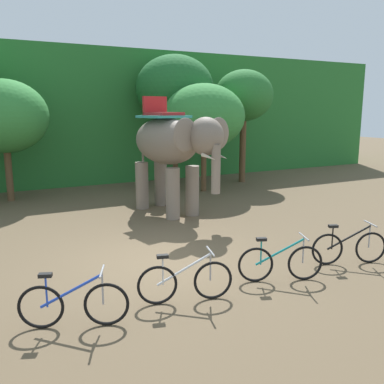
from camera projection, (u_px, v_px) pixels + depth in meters
name	position (u px, v px, depth m)	size (l,w,h in m)	color
ground_plane	(158.00, 262.00, 9.31)	(80.00, 80.00, 0.00)	brown
foliage_hedge	(52.00, 116.00, 20.31)	(36.00, 6.00, 6.06)	#28702D
tree_right	(4.00, 116.00, 15.00)	(3.12, 3.12, 4.44)	brown
tree_far_right	(175.00, 89.00, 18.48)	(3.46, 3.46, 5.74)	brown
tree_center	(204.00, 117.00, 16.90)	(3.32, 3.32, 4.40)	brown
tree_far_left	(244.00, 96.00, 18.97)	(2.67, 2.67, 5.14)	brown
elephant	(172.00, 146.00, 13.26)	(2.37, 4.24, 3.78)	gray
bike_blue	(74.00, 304.00, 6.46)	(1.61, 0.76, 0.92)	black
bike_white	(185.00, 281.00, 7.32)	(1.66, 0.62, 0.92)	black
bike_teal	(280.00, 262.00, 8.22)	(1.60, 0.76, 0.92)	black
bike_black	(349.00, 247.00, 9.13)	(1.62, 0.74, 0.92)	black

